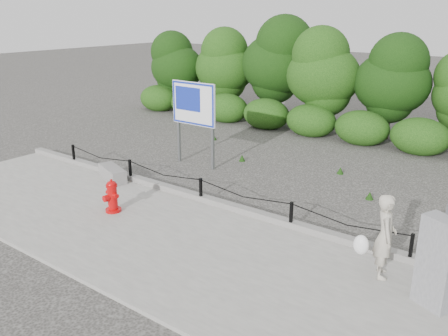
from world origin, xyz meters
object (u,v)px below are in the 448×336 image
object	(u,v)px
pedestrian	(384,237)
concrete_block	(113,173)
advertising_sign	(194,107)
fire_hydrant	(112,196)
utility_cabinet	(438,263)

from	to	relation	value
pedestrian	concrete_block	distance (m)	7.68
advertising_sign	fire_hydrant	bearing A→B (deg)	-77.44
fire_hydrant	advertising_sign	world-z (taller)	advertising_sign
fire_hydrant	advertising_sign	size ratio (longest dim) A/B	0.31
fire_hydrant	utility_cabinet	xyz separation A→B (m)	(6.93, 0.57, 0.38)
fire_hydrant	concrete_block	distance (m)	2.23
fire_hydrant	concrete_block	bearing A→B (deg)	148.41
concrete_block	utility_cabinet	size ratio (longest dim) A/B	0.68
fire_hydrant	concrete_block	xyz separation A→B (m)	(-1.69, 1.45, -0.19)
concrete_block	advertising_sign	distance (m)	3.07
concrete_block	utility_cabinet	world-z (taller)	utility_cabinet
advertising_sign	utility_cabinet	bearing A→B (deg)	-23.31
concrete_block	advertising_sign	size ratio (longest dim) A/B	0.44
fire_hydrant	pedestrian	size ratio (longest dim) A/B	0.51
pedestrian	fire_hydrant	bearing A→B (deg)	74.91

